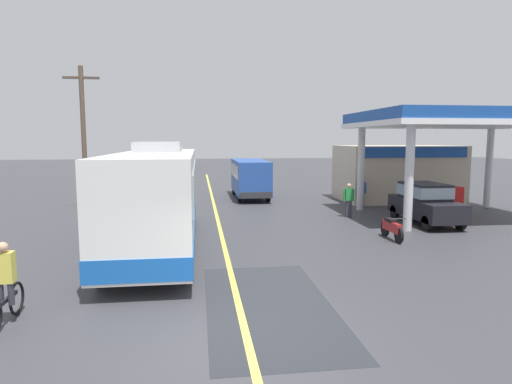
% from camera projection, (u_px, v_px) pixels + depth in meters
% --- Properties ---
extents(ground, '(120.00, 120.00, 0.00)m').
position_uv_depth(ground, '(212.00, 199.00, 28.01)').
color(ground, '#38383D').
extents(lane_divider_stripe, '(0.16, 50.00, 0.01)m').
position_uv_depth(lane_divider_stripe, '(216.00, 211.00, 23.09)').
color(lane_divider_stripe, '#D8CC4C').
rests_on(lane_divider_stripe, ground).
extents(wet_puddle_patch, '(2.84, 5.94, 0.01)m').
position_uv_depth(wet_puddle_patch, '(268.00, 305.00, 10.01)').
color(wet_puddle_patch, '#26282D').
rests_on(wet_puddle_patch, ground).
extents(coach_bus_main, '(2.60, 11.04, 3.69)m').
position_uv_depth(coach_bus_main, '(158.00, 198.00, 15.28)').
color(coach_bus_main, white).
rests_on(coach_bus_main, ground).
extents(gas_station_roadside, '(9.10, 11.95, 5.10)m').
position_uv_depth(gas_station_roadside, '(413.00, 160.00, 25.15)').
color(gas_station_roadside, '#194799').
rests_on(gas_station_roadside, ground).
extents(car_at_pump, '(1.70, 4.20, 1.82)m').
position_uv_depth(car_at_pump, '(425.00, 201.00, 19.66)').
color(car_at_pump, black).
rests_on(car_at_pump, ground).
extents(minibus_opposing_lane, '(2.04, 6.13, 2.44)m').
position_uv_depth(minibus_opposing_lane, '(250.00, 175.00, 28.39)').
color(minibus_opposing_lane, '#264C9E').
rests_on(minibus_opposing_lane, ground).
extents(cyclist_on_shoulder, '(0.34, 1.82, 1.72)m').
position_uv_depth(cyclist_on_shoulder, '(5.00, 287.00, 8.87)').
color(cyclist_on_shoulder, black).
rests_on(cyclist_on_shoulder, ground).
extents(motorcycle_parked_forecourt, '(0.55, 1.80, 0.92)m').
position_uv_depth(motorcycle_parked_forecourt, '(392.00, 228.00, 16.52)').
color(motorcycle_parked_forecourt, black).
rests_on(motorcycle_parked_forecourt, ground).
extents(pedestrian_near_pump, '(0.55, 0.22, 1.66)m').
position_uv_depth(pedestrian_near_pump, '(349.00, 198.00, 21.24)').
color(pedestrian_near_pump, '#33333F').
rests_on(pedestrian_near_pump, ground).
extents(pedestrian_by_shop, '(0.55, 0.22, 1.66)m').
position_uv_depth(pedestrian_by_shop, '(361.00, 191.00, 24.43)').
color(pedestrian_by_shop, '#33333F').
rests_on(pedestrian_by_shop, ground).
extents(utility_pole_roadside, '(1.80, 0.24, 7.50)m').
position_uv_depth(utility_pole_roadside, '(84.00, 137.00, 22.59)').
color(utility_pole_roadside, brown).
rests_on(utility_pole_roadside, ground).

